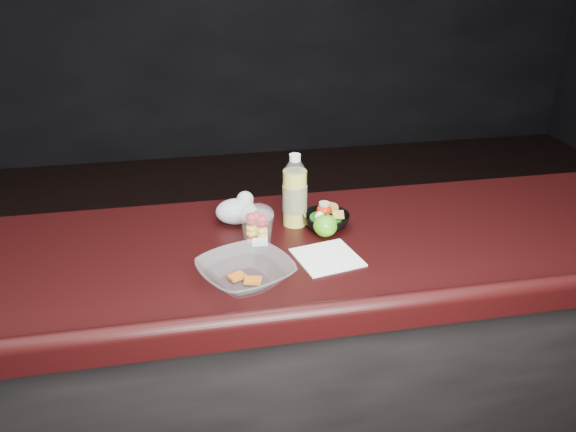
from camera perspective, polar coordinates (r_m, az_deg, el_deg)
The scene contains 8 objects.
counter at distance 1.88m, azimuth -0.41°, elevation -16.83°, with size 4.06×0.71×1.02m.
lemonade_bottle at distance 1.66m, azimuth 0.69°, elevation 2.08°, with size 0.07×0.07×0.22m.
fruit_cup at distance 1.53m, azimuth -3.14°, elevation -1.13°, with size 0.09×0.09×0.13m.
green_apple at distance 1.62m, azimuth 3.81°, elevation -0.98°, with size 0.07×0.07×0.07m.
plastic_bag at distance 1.70m, azimuth -5.17°, elevation 0.65°, with size 0.12×0.10×0.09m.
snack_bowl at distance 1.67m, azimuth 3.84°, elevation -0.35°, with size 0.16×0.16×0.08m.
takeout_bowl at distance 1.41m, azimuth -4.33°, elevation -5.76°, with size 0.30×0.30×0.06m.
paper_napkin at distance 1.52m, azimuth 4.01°, elevation -4.22°, with size 0.16×0.16×0.00m, color white.
Camera 1 is at (-0.25, -1.06, 1.78)m, focal length 35.00 mm.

